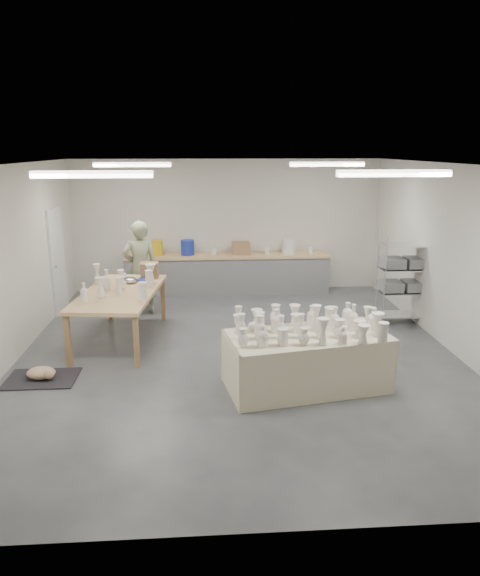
{
  "coord_description": "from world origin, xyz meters",
  "views": [
    {
      "loc": [
        -0.5,
        -7.72,
        3.25
      ],
      "look_at": [
        0.05,
        0.25,
        1.05
      ],
      "focal_mm": 32.0,
      "sensor_mm": 36.0,
      "label": 1
    }
  ],
  "objects": [
    {
      "name": "room",
      "position": [
        -0.11,
        0.08,
        2.06
      ],
      "size": [
        8.0,
        8.02,
        3.0
      ],
      "color": "#424449",
      "rests_on": "ground"
    },
    {
      "name": "back_counter",
      "position": [
        -0.01,
        3.68,
        0.49
      ],
      "size": [
        4.6,
        0.6,
        1.24
      ],
      "color": "tan",
      "rests_on": "ground"
    },
    {
      "name": "wire_shelf",
      "position": [
        3.2,
        1.4,
        0.92
      ],
      "size": [
        0.88,
        0.48,
        1.8
      ],
      "color": "silver",
      "rests_on": "ground"
    },
    {
      "name": "red_stool",
      "position": [
        -1.79,
        2.55,
        0.27
      ],
      "size": [
        0.41,
        0.41,
        0.3
      ],
      "rotation": [
        0.0,
        0.0,
        0.32
      ],
      "color": "#A21718",
      "rests_on": "ground"
    },
    {
      "name": "potter",
      "position": [
        -1.79,
        2.28,
        0.94
      ],
      "size": [
        0.77,
        0.6,
        1.88
      ],
      "primitive_type": "imported",
      "rotation": [
        0.0,
        0.0,
        3.37
      ],
      "color": "gray",
      "rests_on": "ground"
    },
    {
      "name": "drying_table",
      "position": [
        0.87,
        -1.21,
        0.44
      ],
      "size": [
        2.36,
        1.44,
        1.15
      ],
      "rotation": [
        0.0,
        0.0,
        0.18
      ],
      "color": "olive",
      "rests_on": "ground"
    },
    {
      "name": "cat",
      "position": [
        -2.88,
        -0.74,
        0.11
      ],
      "size": [
        0.44,
        0.33,
        0.18
      ],
      "rotation": [
        0.0,
        0.0,
        0.13
      ],
      "color": "white",
      "rests_on": "rug"
    },
    {
      "name": "work_table",
      "position": [
        -1.92,
        0.88,
        0.88
      ],
      "size": [
        1.43,
        2.48,
        1.25
      ],
      "rotation": [
        0.0,
        0.0,
        -0.11
      ],
      "color": "tan",
      "rests_on": "ground"
    },
    {
      "name": "rug",
      "position": [
        -2.9,
        -0.73,
        0.01
      ],
      "size": [
        1.0,
        0.7,
        0.02
      ],
      "primitive_type": "cube",
      "color": "black",
      "rests_on": "ground"
    }
  ]
}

